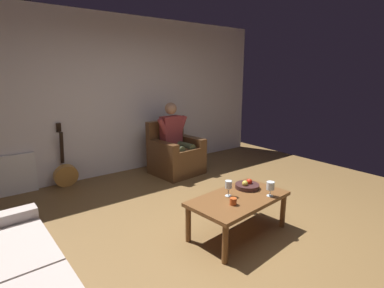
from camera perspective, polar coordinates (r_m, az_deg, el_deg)
The scene contains 11 objects.
ground_plane at distance 3.48m, azimuth 7.02°, elevation -16.77°, with size 6.89×6.89×0.00m, color brown.
wall_back at distance 5.38m, azimuth -13.89°, elevation 8.93°, with size 6.14×0.06×2.73m, color silver.
armchair at distance 5.29m, azimuth -3.27°, elevation -2.18°, with size 0.85×0.82×0.93m.
person_seated at distance 5.20m, azimuth -3.21°, elevation 1.47°, with size 0.65×0.63×1.26m.
coffee_table at distance 3.33m, azimuth 8.95°, elevation -11.00°, with size 1.17×0.72×0.44m.
guitar at distance 5.08m, azimuth -23.24°, elevation -5.20°, with size 0.36×0.27×1.01m.
radiator at distance 5.08m, azimuth -31.39°, elevation -5.16°, with size 0.63×0.06×0.60m, color white.
wine_glass_near at distance 3.35m, azimuth 14.92°, elevation -7.95°, with size 0.09×0.09×0.17m.
wine_glass_far at distance 3.26m, azimuth 7.07°, elevation -7.96°, with size 0.07×0.07×0.18m.
fruit_bowl at distance 3.55m, azimuth 10.62°, elevation -7.90°, with size 0.28×0.28×0.11m.
candle_jar at distance 3.10m, azimuth 7.97°, elevation -10.93°, with size 0.07×0.07×0.07m, color #BA4B1E.
Camera 1 is at (2.13, 2.14, 1.74)m, focal length 27.59 mm.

